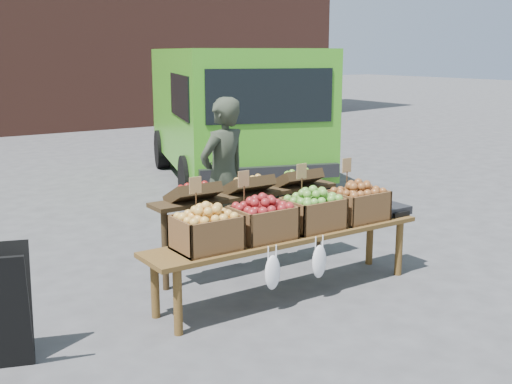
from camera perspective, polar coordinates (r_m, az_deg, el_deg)
ground at (r=5.15m, az=-1.47°, el=-12.13°), size 80.00×80.00×0.00m
delivery_van at (r=10.64m, az=-2.28°, el=6.75°), size 3.68×5.30×2.17m
vendor at (r=6.74m, az=-2.92°, el=1.31°), size 0.69×0.54×1.68m
back_table at (r=6.27m, az=-0.74°, el=-2.53°), size 2.10×0.44×1.04m
display_bench at (r=5.75m, az=2.83°, el=-6.40°), size 2.70×0.56×0.57m
crate_golden_apples at (r=5.18m, az=-4.43°, el=-3.61°), size 0.50×0.40×0.28m
crate_russet_pears at (r=5.47m, az=0.57°, el=-2.72°), size 0.50×0.40×0.28m
crate_red_apples at (r=5.79m, az=5.05°, el=-1.90°), size 0.50×0.40×0.28m
crate_green_apples at (r=6.14m, az=9.02°, el=-1.17°), size 0.50×0.40×0.28m
weighing_scale at (r=6.46m, az=11.75°, el=-1.52°), size 0.34×0.30×0.08m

